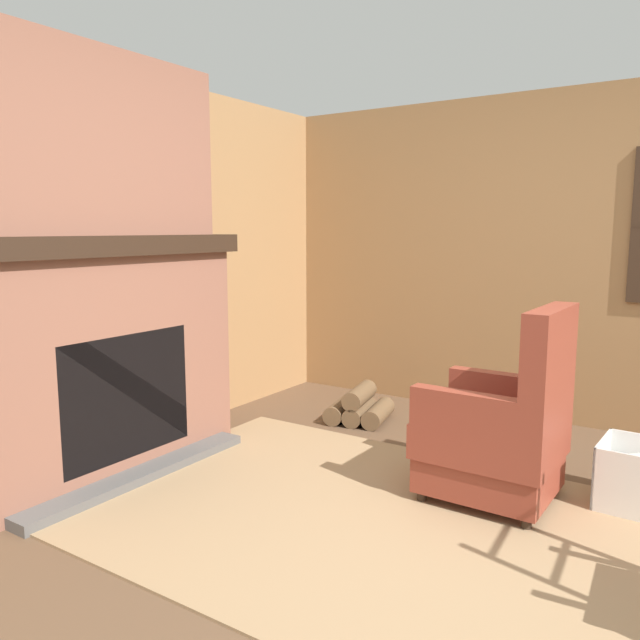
{
  "coord_description": "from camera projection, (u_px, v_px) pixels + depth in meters",
  "views": [
    {
      "loc": [
        0.8,
        -2.24,
        1.4
      ],
      "look_at": [
        -1.07,
        0.62,
        0.9
      ],
      "focal_mm": 35.0,
      "sensor_mm": 36.0,
      "label": 1
    }
  ],
  "objects": [
    {
      "name": "ground_plane",
      "position": [
        460.0,
        583.0,
        2.49
      ],
      "size": [
        14.0,
        14.0,
        0.0
      ],
      "primitive_type": "plane",
      "color": "brown"
    },
    {
      "name": "wood_panel_wall_left",
      "position": [
        70.0,
        267.0,
        3.63
      ],
      "size": [
        0.06,
        5.37,
        2.36
      ],
      "color": "#9E7247",
      "rests_on": "ground"
    },
    {
      "name": "wood_panel_wall_back",
      "position": [
        595.0,
        260.0,
        4.3
      ],
      "size": [
        5.37,
        0.09,
        2.36
      ],
      "color": "#9E7247",
      "rests_on": "ground"
    },
    {
      "name": "fireplace_hearth",
      "position": [
        103.0,
        356.0,
        3.56
      ],
      "size": [
        0.65,
        1.77,
        1.36
      ],
      "color": "brown",
      "rests_on": "ground"
    },
    {
      "name": "chimney_breast",
      "position": [
        91.0,
        145.0,
        3.39
      ],
      "size": [
        0.39,
        1.47,
        0.98
      ],
      "color": "brown",
      "rests_on": "fireplace_hearth"
    },
    {
      "name": "area_rug",
      "position": [
        413.0,
        532.0,
        2.9
      ],
      "size": [
        3.41,
        2.01,
        0.01
      ],
      "color": "#997A56",
      "rests_on": "ground"
    },
    {
      "name": "armchair",
      "position": [
        500.0,
        433.0,
        3.18
      ],
      "size": [
        0.68,
        0.6,
        1.03
      ],
      "rotation": [
        0.0,
        0.0,
        3.12
      ],
      "color": "brown",
      "rests_on": "ground"
    },
    {
      "name": "firewood_stack",
      "position": [
        360.0,
        407.0,
        4.58
      ],
      "size": [
        0.51,
        0.51,
        0.26
      ],
      "rotation": [
        0.0,
        0.0,
        0.22
      ],
      "color": "brown",
      "rests_on": "ground"
    },
    {
      "name": "oil_lamp_vase",
      "position": [
        50.0,
        218.0,
        3.27
      ],
      "size": [
        0.09,
        0.09,
        0.26
      ],
      "color": "silver",
      "rests_on": "fireplace_hearth"
    },
    {
      "name": "storage_case",
      "position": [
        159.0,
        223.0,
        3.9
      ],
      "size": [
        0.15,
        0.21,
        0.15
      ],
      "color": "gray",
      "rests_on": "fireplace_hearth"
    },
    {
      "name": "decorative_plate_on_mantel",
      "position": [
        105.0,
        213.0,
        3.58
      ],
      "size": [
        0.07,
        0.26,
        0.26
      ],
      "color": "red",
      "rests_on": "fireplace_hearth"
    }
  ]
}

